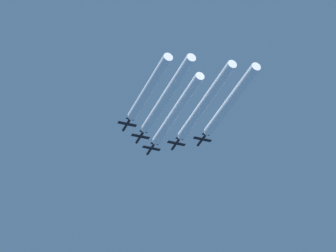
{
  "coord_description": "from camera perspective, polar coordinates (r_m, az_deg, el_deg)",
  "views": [
    {
      "loc": [
        -133.8,
        -373.01,
        1.91
      ],
      "look_at": [
        -0.14,
        -16.67,
        255.59
      ],
      "focal_mm": 108.43,
      "sensor_mm": 36.0,
      "label": 1
    }
  ],
  "objects": [
    {
      "name": "jet_outer_right",
      "position": [
        465.99,
        1.91,
        -0.79
      ],
      "size": [
        8.69,
        12.65,
        3.04
      ],
      "color": "black"
    },
    {
      "name": "jet_left_wingman",
      "position": [
        465.11,
        -1.59,
        -0.63
      ],
      "size": [
        8.69,
        12.65,
        3.04
      ],
      "color": "black"
    },
    {
      "name": "jet_outer_left",
      "position": [
        455.63,
        -2.34,
        0.07
      ],
      "size": [
        8.69,
        12.65,
        3.04
      ],
      "color": "black"
    },
    {
      "name": "smoke_trail_right_wingman",
      "position": [
        443.09,
        2.09,
        1.31
      ],
      "size": [
        4.07,
        60.0,
        4.07
      ],
      "color": "white"
    },
    {
      "name": "smoke_trail_outer_right",
      "position": [
        441.03,
        3.52,
        1.38
      ],
      "size": [
        4.07,
        54.19,
        4.07
      ],
      "color": "white"
    },
    {
      "name": "jet_lead",
      "position": [
        476.37,
        -0.97,
        -1.3
      ],
      "size": [
        8.69,
        12.65,
        3.04
      ],
      "color": "black"
    },
    {
      "name": "smoke_trail_outer_left",
      "position": [
        432.54,
        -1.09,
        2.11
      ],
      "size": [
        4.07,
        47.67,
        4.07
      ],
      "color": "white"
    },
    {
      "name": "smoke_trail_left_wingman",
      "position": [
        437.85,
        -0.08,
        1.7
      ],
      "size": [
        4.07,
        58.39,
        4.07
      ],
      "color": "white"
    },
    {
      "name": "jet_right_wingman",
      "position": [
        470.65,
        0.44,
        -1.02
      ],
      "size": [
        8.69,
        12.65,
        3.04
      ],
      "color": "black"
    },
    {
      "name": "smoke_trail_lead",
      "position": [
        449.97,
        0.48,
        0.85
      ],
      "size": [
        4.07,
        55.88,
        4.07
      ],
      "color": "white"
    }
  ]
}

